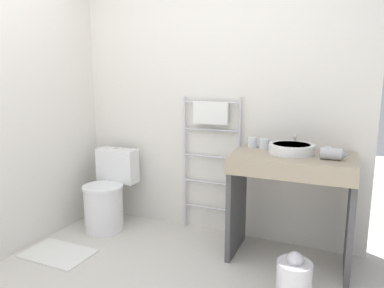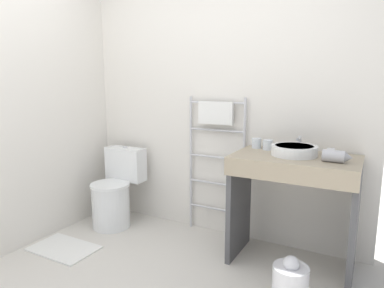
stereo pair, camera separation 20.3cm
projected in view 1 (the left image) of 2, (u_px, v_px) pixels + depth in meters
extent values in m
cube|color=silver|center=(209.00, 92.00, 3.14)|extent=(2.79, 0.12, 2.62)
cube|color=silver|center=(26.00, 93.00, 2.90)|extent=(0.12, 2.34, 2.62)
cylinder|color=white|center=(104.00, 209.00, 3.27)|extent=(0.36, 0.36, 0.42)
cylinder|color=white|center=(103.00, 187.00, 3.23)|extent=(0.38, 0.38, 0.02)
cube|color=white|center=(117.00, 165.00, 3.42)|extent=(0.41, 0.16, 0.33)
cylinder|color=silver|center=(117.00, 148.00, 3.39)|extent=(0.05, 0.05, 0.01)
cylinder|color=silver|center=(185.00, 164.00, 3.26)|extent=(0.02, 0.02, 1.27)
cylinder|color=silver|center=(239.00, 169.00, 3.05)|extent=(0.02, 0.02, 1.27)
cylinder|color=silver|center=(211.00, 208.00, 3.22)|extent=(0.53, 0.02, 0.02)
cylinder|color=silver|center=(211.00, 183.00, 3.18)|extent=(0.53, 0.02, 0.02)
cylinder|color=silver|center=(211.00, 157.00, 3.13)|extent=(0.53, 0.02, 0.02)
cylinder|color=silver|center=(211.00, 130.00, 3.09)|extent=(0.53, 0.02, 0.02)
cylinder|color=silver|center=(212.00, 102.00, 3.05)|extent=(0.53, 0.02, 0.02)
cube|color=white|center=(210.00, 113.00, 3.04)|extent=(0.33, 0.04, 0.20)
cube|color=gray|center=(293.00, 157.00, 2.58)|extent=(0.90, 0.56, 0.03)
cube|color=gray|center=(287.00, 174.00, 2.35)|extent=(0.90, 0.02, 0.10)
cube|color=#4C4C4F|center=(237.00, 203.00, 2.83)|extent=(0.04, 0.47, 0.83)
cube|color=#4C4C4F|center=(350.00, 220.00, 2.49)|extent=(0.04, 0.47, 0.83)
cylinder|color=white|center=(291.00, 149.00, 2.60)|extent=(0.34, 0.34, 0.07)
cylinder|color=silver|center=(292.00, 145.00, 2.59)|extent=(0.28, 0.28, 0.01)
cylinder|color=silver|center=(295.00, 142.00, 2.77)|extent=(0.02, 0.02, 0.12)
cylinder|color=silver|center=(294.00, 137.00, 2.73)|extent=(0.02, 0.09, 0.02)
cylinder|color=silver|center=(252.00, 142.00, 2.86)|extent=(0.08, 0.08, 0.08)
cylinder|color=silver|center=(264.00, 144.00, 2.79)|extent=(0.08, 0.08, 0.08)
cylinder|color=#B7B7BC|center=(331.00, 154.00, 2.40)|extent=(0.14, 0.08, 0.08)
cone|color=#9C9CA0|center=(346.00, 155.00, 2.36)|extent=(0.05, 0.07, 0.07)
cube|color=#B7B7BC|center=(327.00, 151.00, 2.49)|extent=(0.05, 0.11, 0.06)
cylinder|color=silver|center=(294.00, 281.00, 2.22)|extent=(0.23, 0.23, 0.26)
sphere|color=silver|center=(295.00, 259.00, 2.19)|extent=(0.10, 0.10, 0.10)
cube|color=silver|center=(58.00, 253.00, 2.82)|extent=(0.56, 0.36, 0.01)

